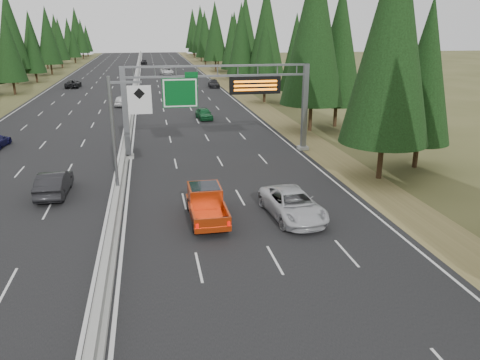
# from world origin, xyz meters

# --- Properties ---
(road) EXTENTS (32.00, 260.00, 0.08)m
(road) POSITION_xyz_m (0.00, 80.00, 0.04)
(road) COLOR black
(road) RESTS_ON ground
(shoulder_right) EXTENTS (3.60, 260.00, 0.06)m
(shoulder_right) POSITION_xyz_m (17.80, 80.00, 0.03)
(shoulder_right) COLOR olive
(shoulder_right) RESTS_ON ground
(shoulder_left) EXTENTS (3.60, 260.00, 0.06)m
(shoulder_left) POSITION_xyz_m (-17.80, 80.00, 0.03)
(shoulder_left) COLOR #444721
(shoulder_left) RESTS_ON ground
(median_barrier) EXTENTS (0.70, 260.00, 0.85)m
(median_barrier) POSITION_xyz_m (0.00, 80.00, 0.41)
(median_barrier) COLOR gray
(median_barrier) RESTS_ON road
(sign_gantry) EXTENTS (16.75, 0.98, 7.80)m
(sign_gantry) POSITION_xyz_m (8.92, 34.88, 5.27)
(sign_gantry) COLOR slate
(sign_gantry) RESTS_ON road
(hov_sign_pole) EXTENTS (2.80, 0.50, 8.00)m
(hov_sign_pole) POSITION_xyz_m (0.58, 24.97, 4.72)
(hov_sign_pole) COLOR slate
(hov_sign_pole) RESTS_ON road
(tree_row_right) EXTENTS (11.55, 238.72, 18.86)m
(tree_row_right) POSITION_xyz_m (21.49, 67.00, 9.44)
(tree_row_right) COLOR black
(tree_row_right) RESTS_ON ground
(silver_minivan) EXTENTS (3.20, 6.09, 1.63)m
(silver_minivan) POSITION_xyz_m (10.43, 19.56, 0.90)
(silver_minivan) COLOR silver
(silver_minivan) RESTS_ON road
(red_pickup) EXTENTS (2.01, 5.62, 1.83)m
(red_pickup) POSITION_xyz_m (5.35, 20.60, 1.09)
(red_pickup) COLOR black
(red_pickup) RESTS_ON road
(car_ahead_green) EXTENTS (2.03, 4.20, 1.38)m
(car_ahead_green) POSITION_xyz_m (8.93, 51.63, 0.77)
(car_ahead_green) COLOR #135529
(car_ahead_green) RESTS_ON road
(car_ahead_dkred) EXTENTS (1.63, 4.29, 1.40)m
(car_ahead_dkred) POSITION_xyz_m (8.64, 76.88, 0.78)
(car_ahead_dkred) COLOR maroon
(car_ahead_dkred) RESTS_ON road
(car_ahead_dkgrey) EXTENTS (2.07, 4.75, 1.36)m
(car_ahead_dkgrey) POSITION_xyz_m (14.50, 82.97, 0.76)
(car_ahead_dkgrey) COLOR black
(car_ahead_dkgrey) RESTS_ON road
(car_ahead_white) EXTENTS (3.06, 6.07, 1.65)m
(car_ahead_white) POSITION_xyz_m (6.86, 108.78, 0.90)
(car_ahead_white) COLOR silver
(car_ahead_white) RESTS_ON road
(car_ahead_far) EXTENTS (2.04, 4.48, 1.49)m
(car_ahead_far) POSITION_xyz_m (1.50, 142.51, 0.83)
(car_ahead_far) COLOR black
(car_ahead_far) RESTS_ON road
(car_onc_near) EXTENTS (1.82, 5.03, 1.65)m
(car_onc_near) POSITION_xyz_m (-4.27, 26.42, 0.91)
(car_onc_near) COLOR black
(car_onc_near) RESTS_ON road
(car_onc_white) EXTENTS (2.17, 4.46, 1.46)m
(car_onc_white) POSITION_xyz_m (-1.50, 64.07, 0.81)
(car_onc_white) COLOR silver
(car_onc_white) RESTS_ON road
(car_onc_far) EXTENTS (2.56, 5.28, 1.45)m
(car_onc_far) POSITION_xyz_m (-11.40, 87.57, 0.80)
(car_onc_far) COLOR black
(car_onc_far) RESTS_ON road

